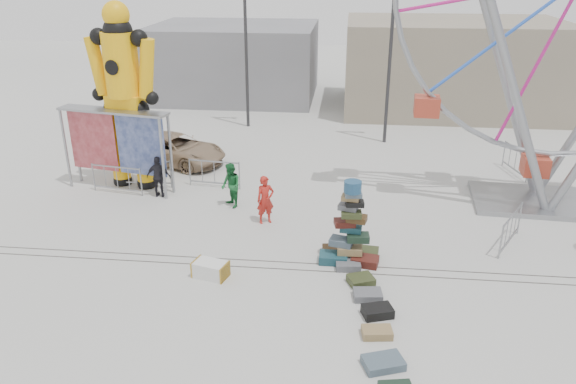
# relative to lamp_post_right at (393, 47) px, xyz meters

# --- Properties ---
(ground) EXTENTS (90.00, 90.00, 0.00)m
(ground) POSITION_rel_lamp_post_right_xyz_m (-3.09, -13.00, -4.48)
(ground) COLOR #9E9E99
(ground) RESTS_ON ground
(track_line_near) EXTENTS (40.00, 0.04, 0.01)m
(track_line_near) POSITION_rel_lamp_post_right_xyz_m (-3.09, -12.40, -4.48)
(track_line_near) COLOR #47443F
(track_line_near) RESTS_ON ground
(track_line_far) EXTENTS (40.00, 0.04, 0.01)m
(track_line_far) POSITION_rel_lamp_post_right_xyz_m (-3.09, -12.00, -4.48)
(track_line_far) COLOR #47443F
(track_line_far) RESTS_ON ground
(building_right) EXTENTS (12.00, 8.00, 5.00)m
(building_right) POSITION_rel_lamp_post_right_xyz_m (3.91, 7.00, -1.98)
(building_right) COLOR gray
(building_right) RESTS_ON ground
(building_left) EXTENTS (10.00, 8.00, 4.40)m
(building_left) POSITION_rel_lamp_post_right_xyz_m (-9.09, 9.00, -2.28)
(building_left) COLOR gray
(building_left) RESTS_ON ground
(lamp_post_right) EXTENTS (1.41, 0.25, 8.00)m
(lamp_post_right) POSITION_rel_lamp_post_right_xyz_m (0.00, 0.00, 0.00)
(lamp_post_right) COLOR #2D2D30
(lamp_post_right) RESTS_ON ground
(lamp_post_left) EXTENTS (1.41, 0.25, 8.00)m
(lamp_post_left) POSITION_rel_lamp_post_right_xyz_m (-7.00, 2.00, 0.00)
(lamp_post_left) COLOR #2D2D30
(lamp_post_left) RESTS_ON ground
(suitcase_tower) EXTENTS (1.76, 1.57, 2.52)m
(suitcase_tower) POSITION_rel_lamp_post_right_xyz_m (-1.71, -11.66, -3.78)
(suitcase_tower) COLOR #1A4550
(suitcase_tower) RESTS_ON ground
(crash_test_dummy) EXTENTS (2.83, 1.24, 7.09)m
(crash_test_dummy) POSITION_rel_lamp_post_right_xyz_m (-10.08, -6.66, -0.74)
(crash_test_dummy) COLOR black
(crash_test_dummy) RESTS_ON ground
(banner_scaffold) EXTENTS (4.37, 1.52, 3.12)m
(banner_scaffold) POSITION_rel_lamp_post_right_xyz_m (-10.42, -7.12, -2.14)
(banner_scaffold) COLOR gray
(banner_scaffold) RESTS_ON ground
(steamer_trunk) EXTENTS (1.06, 0.78, 0.44)m
(steamer_trunk) POSITION_rel_lamp_post_right_xyz_m (-5.54, -13.00, -4.26)
(steamer_trunk) COLOR silver
(steamer_trunk) RESTS_ON ground
(row_case_0) EXTENTS (0.84, 0.77, 0.22)m
(row_case_0) POSITION_rel_lamp_post_right_xyz_m (-1.38, -12.94, -4.37)
(row_case_0) COLOR #374020
(row_case_0) RESTS_ON ground
(row_case_1) EXTENTS (0.79, 0.60, 0.21)m
(row_case_1) POSITION_rel_lamp_post_right_xyz_m (-1.21, -13.64, -4.38)
(row_case_1) COLOR slate
(row_case_1) RESTS_ON ground
(row_case_2) EXTENTS (0.85, 0.70, 0.25)m
(row_case_2) POSITION_rel_lamp_post_right_xyz_m (-0.98, -14.38, -4.36)
(row_case_2) COLOR black
(row_case_2) RESTS_ON ground
(row_case_3) EXTENTS (0.76, 0.53, 0.20)m
(row_case_3) POSITION_rel_lamp_post_right_xyz_m (-1.03, -15.21, -4.38)
(row_case_3) COLOR #94784B
(row_case_3) RESTS_ON ground
(row_case_4) EXTENTS (1.01, 0.84, 0.20)m
(row_case_4) POSITION_rel_lamp_post_right_xyz_m (-0.93, -16.27, -4.38)
(row_case_4) COLOR #4B5D6B
(row_case_4) RESTS_ON ground
(barricade_dummy_a) EXTENTS (1.99, 0.42, 1.10)m
(barricade_dummy_a) POSITION_rel_lamp_post_right_xyz_m (-10.41, -7.49, -3.93)
(barricade_dummy_a) COLOR gray
(barricade_dummy_a) RESTS_ON ground
(barricade_dummy_b) EXTENTS (2.00, 0.18, 1.10)m
(barricade_dummy_b) POSITION_rel_lamp_post_right_xyz_m (-9.58, -6.78, -3.93)
(barricade_dummy_b) COLOR gray
(barricade_dummy_b) RESTS_ON ground
(barricade_dummy_c) EXTENTS (2.00, 0.30, 1.10)m
(barricade_dummy_c) POSITION_rel_lamp_post_right_xyz_m (-6.92, -6.52, -3.93)
(barricade_dummy_c) COLOR gray
(barricade_dummy_c) RESTS_ON ground
(barricade_wheel_front) EXTENTS (1.07, 1.79, 1.10)m
(barricade_wheel_front) POSITION_rel_lamp_post_right_xyz_m (3.19, -10.23, -3.93)
(barricade_wheel_front) COLOR gray
(barricade_wheel_front) RESTS_ON ground
(barricade_wheel_back) EXTENTS (0.54, 1.97, 1.10)m
(barricade_wheel_back) POSITION_rel_lamp_post_right_xyz_m (5.00, -3.75, -3.93)
(barricade_wheel_back) COLOR gray
(barricade_wheel_back) RESTS_ON ground
(pedestrian_red) EXTENTS (0.71, 0.62, 1.64)m
(pedestrian_red) POSITION_rel_lamp_post_right_xyz_m (-4.51, -9.40, -3.66)
(pedestrian_red) COLOR #A91F18
(pedestrian_red) RESTS_ON ground
(pedestrian_green) EXTENTS (0.95, 0.99, 1.61)m
(pedestrian_green) POSITION_rel_lamp_post_right_xyz_m (-5.91, -8.25, -3.67)
(pedestrian_green) COLOR #175D2A
(pedestrian_green) RESTS_ON ground
(pedestrian_black) EXTENTS (0.93, 0.41, 1.56)m
(pedestrian_black) POSITION_rel_lamp_post_right_xyz_m (-8.73, -7.63, -3.70)
(pedestrian_black) COLOR black
(pedestrian_black) RESTS_ON ground
(parked_suv) EXTENTS (4.90, 3.55, 1.24)m
(parked_suv) POSITION_rel_lamp_post_right_xyz_m (-9.21, -3.94, -3.86)
(parked_suv) COLOR #91785E
(parked_suv) RESTS_ON ground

